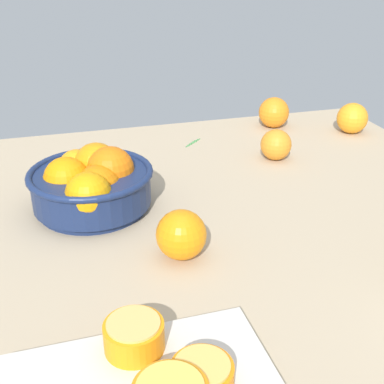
{
  "coord_description": "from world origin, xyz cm",
  "views": [
    {
      "loc": [
        -22.82,
        -71.67,
        43.92
      ],
      "look_at": [
        -1.69,
        3.86,
        4.55
      ],
      "focal_mm": 47.07,
      "sensor_mm": 36.0,
      "label": 1
    }
  ],
  "objects_px": {
    "orange_half_1": "(202,377)",
    "loose_orange_2": "(352,118)",
    "loose_orange_0": "(274,112)",
    "loose_orange_1": "(181,235)",
    "loose_orange_3": "(276,145)",
    "fruit_bowl": "(91,183)",
    "orange_half_0": "(134,335)"
  },
  "relations": [
    {
      "from": "orange_half_0",
      "to": "loose_orange_3",
      "type": "distance_m",
      "value": 0.66
    },
    {
      "from": "orange_half_0",
      "to": "loose_orange_0",
      "type": "distance_m",
      "value": 0.87
    },
    {
      "from": "fruit_bowl",
      "to": "loose_orange_3",
      "type": "xyz_separation_m",
      "value": [
        0.41,
        0.12,
        -0.02
      ]
    },
    {
      "from": "loose_orange_0",
      "to": "fruit_bowl",
      "type": "bearing_deg",
      "value": -146.91
    },
    {
      "from": "orange_half_1",
      "to": "loose_orange_3",
      "type": "xyz_separation_m",
      "value": [
        0.35,
        0.59,
        -0.0
      ]
    },
    {
      "from": "orange_half_0",
      "to": "loose_orange_1",
      "type": "height_order",
      "value": "loose_orange_1"
    },
    {
      "from": "orange_half_0",
      "to": "loose_orange_1",
      "type": "distance_m",
      "value": 0.22
    },
    {
      "from": "orange_half_1",
      "to": "loose_orange_0",
      "type": "relative_size",
      "value": 0.84
    },
    {
      "from": "fruit_bowl",
      "to": "loose_orange_0",
      "type": "xyz_separation_m",
      "value": [
        0.5,
        0.32,
        -0.01
      ]
    },
    {
      "from": "loose_orange_2",
      "to": "loose_orange_3",
      "type": "distance_m",
      "value": 0.28
    },
    {
      "from": "loose_orange_0",
      "to": "loose_orange_1",
      "type": "bearing_deg",
      "value": -126.36
    },
    {
      "from": "orange_half_1",
      "to": "loose_orange_2",
      "type": "xyz_separation_m",
      "value": [
        0.6,
        0.7,
        0.0
      ]
    },
    {
      "from": "fruit_bowl",
      "to": "orange_half_0",
      "type": "relative_size",
      "value": 3.21
    },
    {
      "from": "orange_half_1",
      "to": "loose_orange_1",
      "type": "distance_m",
      "value": 0.28
    },
    {
      "from": "loose_orange_3",
      "to": "loose_orange_2",
      "type": "bearing_deg",
      "value": 22.78
    },
    {
      "from": "fruit_bowl",
      "to": "loose_orange_1",
      "type": "bearing_deg",
      "value": -59.56
    },
    {
      "from": "loose_orange_0",
      "to": "loose_orange_2",
      "type": "xyz_separation_m",
      "value": [
        0.17,
        -0.09,
        -0.0
      ]
    },
    {
      "from": "loose_orange_3",
      "to": "loose_orange_0",
      "type": "bearing_deg",
      "value": 67.38
    },
    {
      "from": "loose_orange_0",
      "to": "loose_orange_2",
      "type": "bearing_deg",
      "value": -28.67
    },
    {
      "from": "loose_orange_3",
      "to": "fruit_bowl",
      "type": "bearing_deg",
      "value": -163.47
    },
    {
      "from": "fruit_bowl",
      "to": "orange_half_0",
      "type": "distance_m",
      "value": 0.39
    },
    {
      "from": "orange_half_0",
      "to": "loose_orange_3",
      "type": "bearing_deg",
      "value": 51.82
    },
    {
      "from": "fruit_bowl",
      "to": "loose_orange_2",
      "type": "relative_size",
      "value": 2.91
    },
    {
      "from": "fruit_bowl",
      "to": "loose_orange_0",
      "type": "relative_size",
      "value": 2.84
    },
    {
      "from": "loose_orange_0",
      "to": "loose_orange_2",
      "type": "relative_size",
      "value": 1.02
    },
    {
      "from": "orange_half_1",
      "to": "loose_orange_2",
      "type": "relative_size",
      "value": 0.86
    },
    {
      "from": "loose_orange_1",
      "to": "loose_orange_3",
      "type": "relative_size",
      "value": 1.14
    },
    {
      "from": "fruit_bowl",
      "to": "loose_orange_0",
      "type": "distance_m",
      "value": 0.59
    },
    {
      "from": "orange_half_1",
      "to": "loose_orange_0",
      "type": "bearing_deg",
      "value": 61.46
    },
    {
      "from": "orange_half_1",
      "to": "loose_orange_2",
      "type": "distance_m",
      "value": 0.92
    },
    {
      "from": "orange_half_0",
      "to": "loose_orange_3",
      "type": "xyz_separation_m",
      "value": [
        0.41,
        0.51,
        -0.0
      ]
    },
    {
      "from": "fruit_bowl",
      "to": "loose_orange_0",
      "type": "height_order",
      "value": "fruit_bowl"
    }
  ]
}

